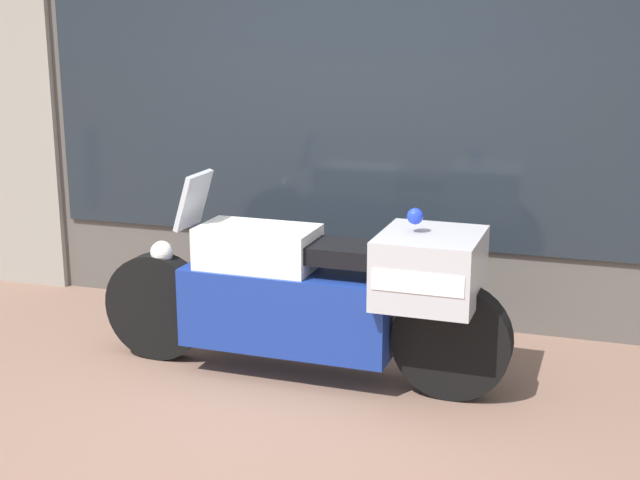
{
  "coord_description": "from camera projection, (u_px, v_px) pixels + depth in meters",
  "views": [
    {
      "loc": [
        1.68,
        -3.95,
        2.09
      ],
      "look_at": [
        0.02,
        1.17,
        0.7
      ],
      "focal_mm": 50.0,
      "sensor_mm": 36.0,
      "label": 1
    }
  ],
  "objects": [
    {
      "name": "ground_plane",
      "position": [
        248.0,
        422.0,
        4.66
      ],
      "size": [
        60.0,
        60.0,
        0.0
      ],
      "primitive_type": "plane",
      "color": "#7A5B4C"
    },
    {
      "name": "shop_building",
      "position": [
        302.0,
        30.0,
        6.12
      ],
      "size": [
        6.1,
        0.55,
        3.9
      ],
      "color": "#56514C",
      "rests_on": "ground"
    },
    {
      "name": "window_display",
      "position": [
        397.0,
        243.0,
        6.32
      ],
      "size": [
        4.87,
        0.3,
        2.09
      ],
      "color": "slate",
      "rests_on": "ground"
    },
    {
      "name": "paramedic_motorcycle",
      "position": [
        322.0,
        292.0,
        5.08
      ],
      "size": [
        2.49,
        0.62,
        1.18
      ],
      "rotation": [
        0.0,
        0.0,
        3.12
      ],
      "color": "black",
      "rests_on": "ground"
    }
  ]
}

